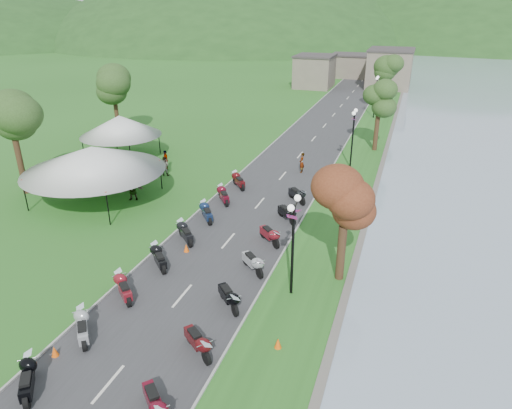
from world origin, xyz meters
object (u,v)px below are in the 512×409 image
(vendor_tent_main, at_px, (95,173))
(pedestrian_a, at_px, (127,191))
(pedestrian_c, at_px, (147,179))
(pedestrian_b, at_px, (165,175))

(vendor_tent_main, distance_m, pedestrian_a, 3.06)
(pedestrian_a, xyz_separation_m, pedestrian_c, (0.07, 2.80, 0.00))
(vendor_tent_main, bearing_deg, pedestrian_a, 63.31)
(pedestrian_b, relative_size, pedestrian_c, 0.89)
(vendor_tent_main, height_order, pedestrian_c, vendor_tent_main)
(vendor_tent_main, bearing_deg, pedestrian_b, 71.14)
(pedestrian_c, bearing_deg, pedestrian_b, 135.52)
(pedestrian_b, height_order, pedestrian_c, pedestrian_c)
(pedestrian_c, bearing_deg, vendor_tent_main, -18.92)
(pedestrian_a, relative_size, pedestrian_b, 1.19)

